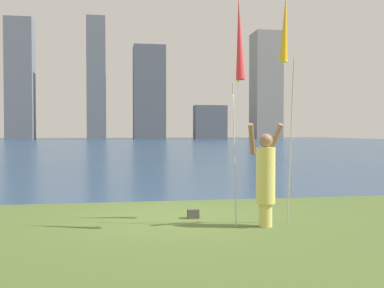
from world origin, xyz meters
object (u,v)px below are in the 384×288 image
person (266,176)px  kite_flag_left (239,42)px  kite_flag_right (285,32)px  bag (193,214)px

person → kite_flag_left: (-0.56, -0.15, 2.45)m
person → kite_flag_left: kite_flag_left is taller
person → kite_flag_right: (0.56, 0.50, 2.82)m
kite_flag_left → bag: kite_flag_left is taller
kite_flag_right → kite_flag_left: bearing=-149.9°
kite_flag_left → kite_flag_right: size_ratio=0.92×
bag → person: bearing=-40.8°
person → bag: bearing=124.8°
kite_flag_right → bag: bearing=162.9°
person → kite_flag_right: kite_flag_right is taller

